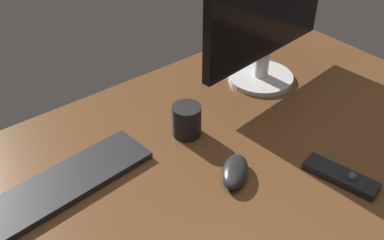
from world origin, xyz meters
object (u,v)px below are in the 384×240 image
(monitor, at_px, (268,8))
(coffee_mug, at_px, (187,120))
(keyboard, at_px, (54,190))
(media_remote, at_px, (341,176))
(computer_mouse, at_px, (235,171))

(monitor, xyz_separation_m, coffee_mug, (-0.34, -0.07, -0.19))
(keyboard, xyz_separation_m, media_remote, (0.52, -0.36, 0.00))
(monitor, height_order, computer_mouse, monitor)
(computer_mouse, bearing_deg, keyboard, 110.95)
(computer_mouse, bearing_deg, monitor, -0.76)
(computer_mouse, xyz_separation_m, coffee_mug, (0.01, 0.19, 0.02))
(keyboard, relative_size, coffee_mug, 5.44)
(keyboard, xyz_separation_m, coffee_mug, (0.35, -0.02, 0.03))
(monitor, relative_size, coffee_mug, 5.75)
(keyboard, height_order, coffee_mug, coffee_mug)
(monitor, relative_size, media_remote, 2.75)
(monitor, bearing_deg, computer_mouse, -149.25)
(keyboard, bearing_deg, media_remote, -40.06)
(computer_mouse, distance_m, media_remote, 0.24)
(monitor, xyz_separation_m, keyboard, (-0.69, -0.05, -0.22))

